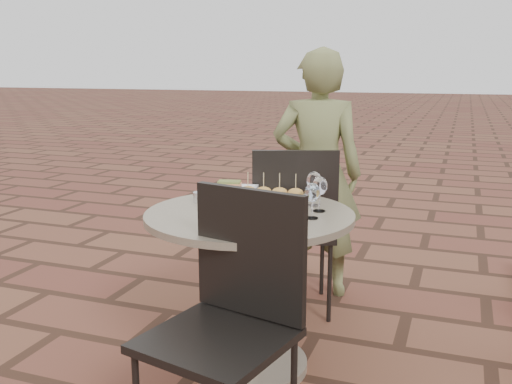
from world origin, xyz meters
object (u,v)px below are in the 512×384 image
(plate_sliders, at_px, (271,203))
(plate_tuna, at_px, (250,223))
(chair_far, at_px, (294,218))
(diner, at_px, (317,174))
(cafe_table, at_px, (250,266))
(plate_salmon, at_px, (229,191))
(chair_near, at_px, (233,303))

(plate_sliders, bearing_deg, plate_tuna, -90.71)
(chair_far, bearing_deg, diner, -114.56)
(diner, bearing_deg, chair_far, 73.32)
(cafe_table, relative_size, plate_tuna, 2.71)
(cafe_table, relative_size, diner, 0.62)
(plate_sliders, bearing_deg, cafe_table, -164.27)
(plate_salmon, relative_size, plate_sliders, 1.03)
(chair_near, distance_m, plate_tuna, 0.37)
(chair_near, bearing_deg, plate_sliders, 108.06)
(cafe_table, distance_m, chair_near, 0.56)
(chair_near, bearing_deg, cafe_table, 117.75)
(cafe_table, height_order, plate_tuna, plate_tuna)
(chair_near, bearing_deg, chair_far, 109.06)
(plate_salmon, bearing_deg, diner, 69.90)
(cafe_table, height_order, plate_salmon, plate_salmon)
(chair_far, xyz_separation_m, diner, (0.03, 0.37, 0.18))
(plate_salmon, distance_m, plate_tuna, 0.59)
(chair_near, xyz_separation_m, plate_salmon, (-0.35, 0.81, 0.20))
(cafe_table, bearing_deg, diner, 87.03)
(diner, xyz_separation_m, plate_salmon, (-0.26, -0.71, 0.03))
(plate_sliders, relative_size, plate_tuna, 0.89)
(chair_near, height_order, plate_sliders, chair_near)
(diner, height_order, plate_salmon, diner)
(plate_salmon, bearing_deg, plate_sliders, -39.94)
(chair_far, distance_m, plate_sliders, 0.64)
(cafe_table, distance_m, plate_salmon, 0.44)
(chair_near, relative_size, plate_sliders, 3.15)
(cafe_table, xyz_separation_m, plate_tuna, (0.09, -0.23, 0.26))
(chair_far, height_order, plate_salmon, chair_far)
(chair_far, bearing_deg, plate_sliders, 77.44)
(plate_sliders, height_order, plate_tuna, plate_sliders)
(plate_tuna, bearing_deg, chair_near, -80.33)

